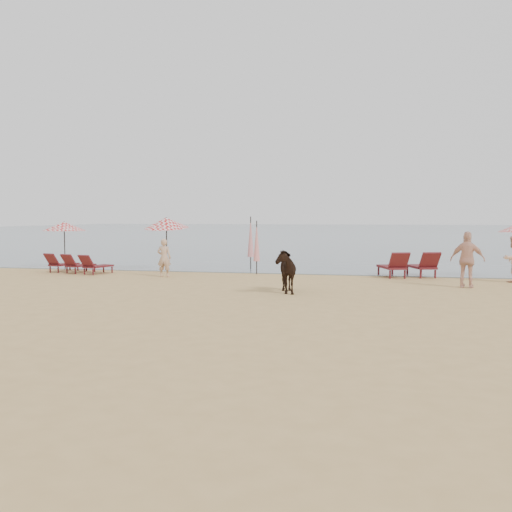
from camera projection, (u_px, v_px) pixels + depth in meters
The scene contains 11 objects.
ground at pixel (213, 315), 13.99m from camera, with size 120.00×120.00×0.00m, color tan.
sea at pixel (354, 231), 91.97m from camera, with size 160.00×140.00×0.06m, color #51606B.
lounger_cluster_left at pixel (77, 264), 24.13m from camera, with size 2.89×2.16×0.57m.
lounger_cluster_right at pixel (409, 265), 22.44m from camera, with size 2.44×2.39×0.70m.
umbrella_open_left_a at pixel (64, 226), 25.92m from camera, with size 1.91×1.91×2.17m.
umbrella_open_left_b at pixel (166, 223), 24.84m from camera, with size 1.92×1.96×2.45m.
umbrella_closed_left at pixel (257, 241), 23.63m from camera, with size 0.27×0.27×2.22m.
umbrella_closed_right at pixel (251, 237), 25.53m from camera, with size 0.29×0.29×2.39m.
cow at pixel (284, 270), 17.98m from camera, with size 0.76×1.66×1.40m, color black.
beachgoer_left at pixel (164, 258), 22.61m from camera, with size 0.56×0.37×1.53m, color tan.
beachgoer_right_b at pixel (468, 260), 19.14m from camera, with size 1.11×0.46×1.90m, color #DDA48A.
Camera 1 is at (3.98, -13.31, 2.42)m, focal length 40.00 mm.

